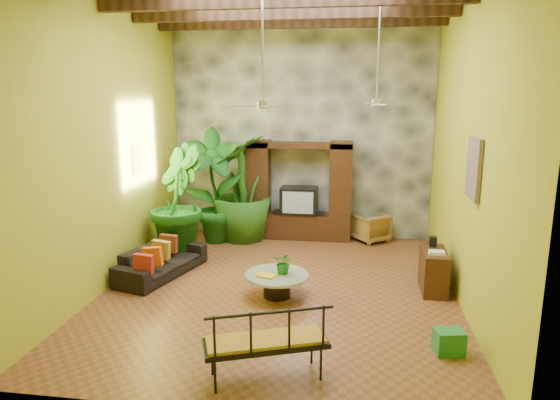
% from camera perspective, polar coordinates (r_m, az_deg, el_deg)
% --- Properties ---
extents(ground, '(7.00, 7.00, 0.00)m').
position_cam_1_polar(ground, '(8.91, -0.05, -10.12)').
color(ground, brown).
rests_on(ground, ground).
extents(back_wall, '(6.00, 0.02, 5.00)m').
position_cam_1_polar(back_wall, '(11.74, 2.46, 7.92)').
color(back_wall, '#ADB729').
rests_on(back_wall, ground).
extents(left_wall, '(0.02, 7.00, 5.00)m').
position_cam_1_polar(left_wall, '(9.21, -18.97, 6.04)').
color(left_wall, '#ADB729').
rests_on(left_wall, ground).
extents(right_wall, '(0.02, 7.00, 5.00)m').
position_cam_1_polar(right_wall, '(8.39, 20.75, 5.35)').
color(right_wall, '#ADB729').
rests_on(right_wall, ground).
extents(stone_accent_wall, '(5.98, 0.10, 4.98)m').
position_cam_1_polar(stone_accent_wall, '(11.68, 2.43, 7.90)').
color(stone_accent_wall, '#3D4046').
rests_on(stone_accent_wall, ground).
extents(ceiling_beams, '(5.95, 5.36, 0.22)m').
position_cam_1_polar(ceiling_beams, '(8.35, -0.06, 21.82)').
color(ceiling_beams, '#371E11').
rests_on(ceiling_beams, ceiling).
extents(entertainment_center, '(2.40, 0.55, 2.30)m').
position_cam_1_polar(entertainment_center, '(11.61, 2.20, 0.21)').
color(entertainment_center, black).
rests_on(entertainment_center, ground).
extents(ceiling_fan_front, '(1.28, 1.28, 1.86)m').
position_cam_1_polar(ceiling_fan_front, '(7.87, -1.97, 12.31)').
color(ceiling_fan_front, '#ACABB0').
rests_on(ceiling_fan_front, ceiling).
extents(ceiling_fan_back, '(1.28, 1.28, 1.86)m').
position_cam_1_polar(ceiling_fan_back, '(9.35, 11.02, 12.11)').
color(ceiling_fan_back, '#ACABB0').
rests_on(ceiling_fan_back, ceiling).
extents(wall_art_mask, '(0.06, 0.32, 0.55)m').
position_cam_1_polar(wall_art_mask, '(10.13, -16.05, 4.47)').
color(wall_art_mask, '#BB9C16').
rests_on(wall_art_mask, left_wall).
extents(wall_art_painting, '(0.06, 0.70, 0.90)m').
position_cam_1_polar(wall_art_painting, '(7.83, 21.27, 3.37)').
color(wall_art_painting, '#296199').
rests_on(wall_art_painting, right_wall).
extents(sofa, '(1.29, 2.10, 0.57)m').
position_cam_1_polar(sofa, '(9.71, -13.38, -6.73)').
color(sofa, black).
rests_on(sofa, ground).
extents(wicker_armchair, '(0.98, 0.98, 0.65)m').
position_cam_1_polar(wicker_armchair, '(11.72, 10.33, -3.10)').
color(wicker_armchair, olive).
rests_on(wicker_armchair, ground).
extents(tall_plant_a, '(1.61, 1.33, 2.61)m').
position_cam_1_polar(tall_plant_a, '(11.34, -7.66, 1.57)').
color(tall_plant_a, '#165517').
rests_on(tall_plant_a, ground).
extents(tall_plant_b, '(1.44, 1.59, 2.35)m').
position_cam_1_polar(tall_plant_b, '(10.48, -11.80, -0.19)').
color(tall_plant_b, '#185C18').
rests_on(tall_plant_b, ground).
extents(tall_plant_c, '(1.64, 1.64, 2.45)m').
position_cam_1_polar(tall_plant_c, '(11.50, -4.30, 1.40)').
color(tall_plant_c, '#255B18').
rests_on(tall_plant_c, ground).
extents(coffee_table, '(1.08, 1.08, 0.40)m').
position_cam_1_polar(coffee_table, '(8.51, -0.35, -9.37)').
color(coffee_table, black).
rests_on(coffee_table, ground).
extents(centerpiece_plant, '(0.43, 0.40, 0.39)m').
position_cam_1_polar(centerpiece_plant, '(8.41, 0.46, -7.18)').
color(centerpiece_plant, '#1A661C').
rests_on(centerpiece_plant, coffee_table).
extents(yellow_tray, '(0.36, 0.31, 0.03)m').
position_cam_1_polar(yellow_tray, '(8.35, -1.55, -8.62)').
color(yellow_tray, gold).
rests_on(yellow_tray, coffee_table).
extents(iron_bench, '(1.56, 1.05, 0.57)m').
position_cam_1_polar(iron_bench, '(6.11, -1.76, -15.67)').
color(iron_bench, black).
rests_on(iron_bench, ground).
extents(side_console, '(0.42, 0.91, 0.72)m').
position_cam_1_polar(side_console, '(9.12, 17.13, -7.73)').
color(side_console, '#3A1E12').
rests_on(side_console, ground).
extents(green_bin, '(0.42, 0.35, 0.33)m').
position_cam_1_polar(green_bin, '(7.21, 18.75, -15.09)').
color(green_bin, '#217D2D').
rests_on(green_bin, ground).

